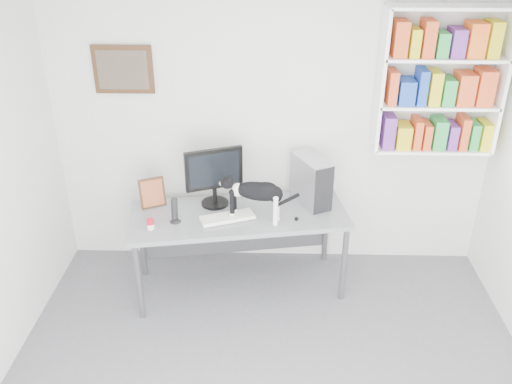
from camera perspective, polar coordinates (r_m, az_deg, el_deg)
room at (r=3.18m, az=1.67°, el=-6.43°), size 4.01×4.01×2.70m
bookshelf at (r=4.87m, az=18.83°, el=10.94°), size 1.03×0.28×1.24m
wall_art at (r=4.94m, az=-13.81°, el=12.41°), size 0.52×0.04×0.42m
desk at (r=4.93m, az=-1.74°, el=-6.19°), size 1.97×1.04×0.78m
monitor at (r=4.75m, az=-4.44°, el=1.61°), size 0.57×0.41×0.55m
keyboard at (r=4.63m, az=-3.05°, el=-2.68°), size 0.49×0.33×0.04m
pc_tower at (r=4.82m, az=5.81°, el=1.18°), size 0.37×0.47×0.43m
speaker at (r=4.59m, az=-8.57°, el=-1.89°), size 0.11×0.11×0.23m
leaning_print at (r=4.85m, az=-10.87°, el=-0.02°), size 0.24×0.18×0.28m
soup_can at (r=4.56m, az=-11.05°, el=-3.34°), size 0.06×0.06×0.09m
cat at (r=4.52m, az=0.04°, el=-0.92°), size 0.63×0.29×0.37m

